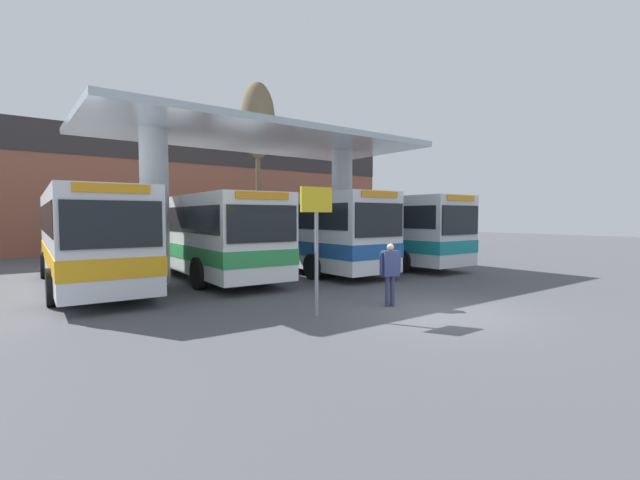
% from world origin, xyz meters
% --- Properties ---
extents(ground_plane, '(100.00, 100.00, 0.00)m').
position_xyz_m(ground_plane, '(0.00, 0.00, 0.00)').
color(ground_plane, '#4C4C51').
extents(townhouse_backdrop, '(40.00, 0.58, 8.11)m').
position_xyz_m(townhouse_backdrop, '(0.00, 23.54, 4.73)').
color(townhouse_backdrop, brown).
rests_on(townhouse_backdrop, ground_plane).
extents(station_canopy, '(13.62, 6.52, 5.74)m').
position_xyz_m(station_canopy, '(0.00, 8.94, 4.68)').
color(station_canopy, silver).
rests_on(station_canopy, ground_plane).
extents(transit_bus_left_bay, '(3.03, 11.04, 3.22)m').
position_xyz_m(transit_bus_left_bay, '(-6.30, 9.94, 1.80)').
color(transit_bus_left_bay, silver).
rests_on(transit_bus_left_bay, ground_plane).
extents(transit_bus_center_bay, '(3.14, 11.79, 3.17)m').
position_xyz_m(transit_bus_center_bay, '(-2.12, 10.39, 1.78)').
color(transit_bus_center_bay, white).
rests_on(transit_bus_center_bay, ground_plane).
extents(transit_bus_right_bay, '(2.81, 12.16, 3.33)m').
position_xyz_m(transit_bus_right_bay, '(2.07, 10.16, 1.85)').
color(transit_bus_right_bay, silver).
rests_on(transit_bus_right_bay, ground_plane).
extents(transit_bus_far_right_bay, '(2.85, 10.47, 3.28)m').
position_xyz_m(transit_bus_far_right_bay, '(6.26, 8.92, 1.83)').
color(transit_bus_far_right_bay, silver).
rests_on(transit_bus_far_right_bay, ground_plane).
extents(info_sign_platform, '(0.90, 0.09, 3.11)m').
position_xyz_m(info_sign_platform, '(-2.66, 1.49, 2.21)').
color(info_sign_platform, gray).
rests_on(info_sign_platform, ground_plane).
extents(pedestrian_waiting, '(0.62, 0.37, 1.68)m').
position_xyz_m(pedestrian_waiting, '(-0.42, 1.23, 1.03)').
color(pedestrian_waiting, '#333856').
rests_on(pedestrian_waiting, ground_plane).
extents(poplar_tree_behind_left, '(2.13, 2.13, 10.70)m').
position_xyz_m(poplar_tree_behind_left, '(4.28, 17.11, 8.21)').
color(poplar_tree_behind_left, brown).
rests_on(poplar_tree_behind_left, ground_plane).
extents(parked_car_street, '(4.31, 2.04, 2.12)m').
position_xyz_m(parked_car_street, '(-3.98, 19.11, 1.02)').
color(parked_car_street, navy).
rests_on(parked_car_street, ground_plane).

